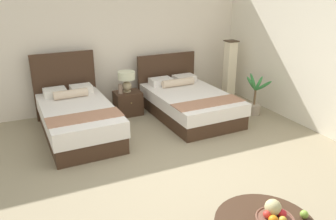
{
  "coord_description": "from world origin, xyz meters",
  "views": [
    {
      "loc": [
        -1.89,
        -3.51,
        2.48
      ],
      "look_at": [
        -0.01,
        0.57,
        0.77
      ],
      "focal_mm": 35.8,
      "sensor_mm": 36.0,
      "label": 1
    }
  ],
  "objects_px": {
    "nightstand": "(128,103)",
    "table_lamp": "(127,78)",
    "vase": "(120,89)",
    "loose_apple": "(304,214)",
    "fruit_bowl": "(275,218)",
    "floor_lamp_corner": "(230,70)",
    "potted_palm": "(254,101)",
    "bed_near_corner": "(188,102)",
    "bed_near_window": "(77,118)"
  },
  "relations": [
    {
      "from": "vase",
      "to": "potted_palm",
      "type": "xyz_separation_m",
      "value": [
        2.45,
        -1.02,
        -0.29
      ]
    },
    {
      "from": "table_lamp",
      "to": "potted_palm",
      "type": "xyz_separation_m",
      "value": [
        2.29,
        -1.08,
        -0.47
      ]
    },
    {
      "from": "table_lamp",
      "to": "vase",
      "type": "xyz_separation_m",
      "value": [
        -0.16,
        -0.06,
        -0.18
      ]
    },
    {
      "from": "fruit_bowl",
      "to": "floor_lamp_corner",
      "type": "distance_m",
      "value": 4.8
    },
    {
      "from": "nightstand",
      "to": "fruit_bowl",
      "type": "height_order",
      "value": "fruit_bowl"
    },
    {
      "from": "bed_near_window",
      "to": "bed_near_corner",
      "type": "relative_size",
      "value": 0.98
    },
    {
      "from": "loose_apple",
      "to": "potted_palm",
      "type": "xyz_separation_m",
      "value": [
        1.97,
        3.2,
        -0.19
      ]
    },
    {
      "from": "floor_lamp_corner",
      "to": "potted_palm",
      "type": "relative_size",
      "value": 1.64
    },
    {
      "from": "floor_lamp_corner",
      "to": "potted_palm",
      "type": "xyz_separation_m",
      "value": [
        -0.08,
        -1.02,
        -0.39
      ]
    },
    {
      "from": "table_lamp",
      "to": "floor_lamp_corner",
      "type": "xyz_separation_m",
      "value": [
        2.37,
        -0.06,
        -0.08
      ]
    },
    {
      "from": "bed_near_window",
      "to": "floor_lamp_corner",
      "type": "height_order",
      "value": "floor_lamp_corner"
    },
    {
      "from": "bed_near_window",
      "to": "floor_lamp_corner",
      "type": "xyz_separation_m",
      "value": [
        3.47,
        0.53,
        0.35
      ]
    },
    {
      "from": "fruit_bowl",
      "to": "loose_apple",
      "type": "relative_size",
      "value": 4.54
    },
    {
      "from": "nightstand",
      "to": "floor_lamp_corner",
      "type": "xyz_separation_m",
      "value": [
        2.37,
        -0.04,
        0.43
      ]
    },
    {
      "from": "nightstand",
      "to": "potted_palm",
      "type": "xyz_separation_m",
      "value": [
        2.29,
        -1.06,
        0.04
      ]
    },
    {
      "from": "vase",
      "to": "fruit_bowl",
      "type": "height_order",
      "value": "vase"
    },
    {
      "from": "nightstand",
      "to": "potted_palm",
      "type": "bearing_deg",
      "value": -24.77
    },
    {
      "from": "nightstand",
      "to": "loose_apple",
      "type": "bearing_deg",
      "value": -85.65
    },
    {
      "from": "nightstand",
      "to": "potted_palm",
      "type": "relative_size",
      "value": 0.64
    },
    {
      "from": "nightstand",
      "to": "table_lamp",
      "type": "distance_m",
      "value": 0.5
    },
    {
      "from": "table_lamp",
      "to": "loose_apple",
      "type": "xyz_separation_m",
      "value": [
        0.32,
        -4.28,
        -0.27
      ]
    },
    {
      "from": "table_lamp",
      "to": "vase",
      "type": "height_order",
      "value": "table_lamp"
    },
    {
      "from": "bed_near_window",
      "to": "fruit_bowl",
      "type": "relative_size",
      "value": 6.0
    },
    {
      "from": "vase",
      "to": "loose_apple",
      "type": "relative_size",
      "value": 2.42
    },
    {
      "from": "bed_near_window",
      "to": "fruit_bowl",
      "type": "xyz_separation_m",
      "value": [
        1.1,
        -3.65,
        0.18
      ]
    },
    {
      "from": "fruit_bowl",
      "to": "floor_lamp_corner",
      "type": "bearing_deg",
      "value": 60.46
    },
    {
      "from": "bed_near_window",
      "to": "vase",
      "type": "height_order",
      "value": "bed_near_window"
    },
    {
      "from": "potted_palm",
      "to": "floor_lamp_corner",
      "type": "bearing_deg",
      "value": 85.71
    },
    {
      "from": "loose_apple",
      "to": "floor_lamp_corner",
      "type": "distance_m",
      "value": 4.69
    },
    {
      "from": "bed_near_window",
      "to": "table_lamp",
      "type": "bearing_deg",
      "value": 27.98
    },
    {
      "from": "bed_near_window",
      "to": "nightstand",
      "type": "height_order",
      "value": "bed_near_window"
    },
    {
      "from": "loose_apple",
      "to": "floor_lamp_corner",
      "type": "relative_size",
      "value": 0.06
    },
    {
      "from": "table_lamp",
      "to": "loose_apple",
      "type": "height_order",
      "value": "table_lamp"
    },
    {
      "from": "loose_apple",
      "to": "table_lamp",
      "type": "bearing_deg",
      "value": 94.33
    },
    {
      "from": "potted_palm",
      "to": "bed_near_window",
      "type": "bearing_deg",
      "value": 171.65
    },
    {
      "from": "bed_near_corner",
      "to": "table_lamp",
      "type": "height_order",
      "value": "bed_near_corner"
    },
    {
      "from": "potted_palm",
      "to": "table_lamp",
      "type": "bearing_deg",
      "value": 154.82
    },
    {
      "from": "vase",
      "to": "fruit_bowl",
      "type": "distance_m",
      "value": 4.17
    },
    {
      "from": "nightstand",
      "to": "fruit_bowl",
      "type": "distance_m",
      "value": 4.22
    },
    {
      "from": "vase",
      "to": "table_lamp",
      "type": "bearing_deg",
      "value": 21.16
    },
    {
      "from": "floor_lamp_corner",
      "to": "nightstand",
      "type": "bearing_deg",
      "value": 179.12
    },
    {
      "from": "fruit_bowl",
      "to": "floor_lamp_corner",
      "type": "height_order",
      "value": "floor_lamp_corner"
    },
    {
      "from": "nightstand",
      "to": "vase",
      "type": "bearing_deg",
      "value": -165.54
    },
    {
      "from": "table_lamp",
      "to": "bed_near_window",
      "type": "bearing_deg",
      "value": -152.02
    },
    {
      "from": "bed_near_window",
      "to": "vase",
      "type": "distance_m",
      "value": 1.1
    },
    {
      "from": "floor_lamp_corner",
      "to": "loose_apple",
      "type": "bearing_deg",
      "value": -115.89
    },
    {
      "from": "bed_near_corner",
      "to": "vase",
      "type": "relative_size",
      "value": 11.45
    },
    {
      "from": "vase",
      "to": "floor_lamp_corner",
      "type": "relative_size",
      "value": 0.14
    },
    {
      "from": "potted_palm",
      "to": "loose_apple",
      "type": "bearing_deg",
      "value": -121.65
    },
    {
      "from": "bed_near_corner",
      "to": "loose_apple",
      "type": "bearing_deg",
      "value": -101.22
    }
  ]
}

